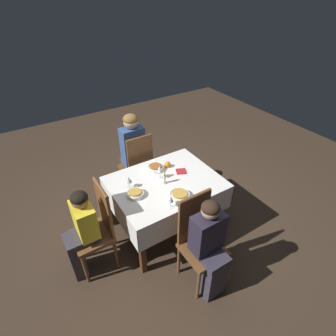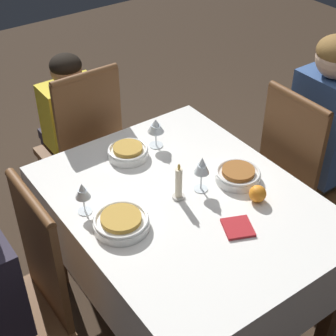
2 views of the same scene
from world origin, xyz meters
name	(u,v)px [view 1 (image 1 of 2)]	position (x,y,z in m)	size (l,w,h in m)	color
ground_plane	(166,226)	(0.00, 0.00, 0.00)	(8.00, 8.00, 0.00)	#3D2D21
dining_table	(165,189)	(0.00, 0.00, 0.64)	(1.20, 0.95, 0.74)	white
chair_north	(138,165)	(0.00, 0.71, 0.55)	(0.38, 0.39, 1.03)	brown
chair_west	(98,226)	(-0.84, -0.05, 0.55)	(0.39, 0.38, 1.03)	brown
chair_south	(199,237)	(-0.06, -0.71, 0.55)	(0.38, 0.39, 1.03)	brown
person_adult_denim	(132,150)	(0.00, 0.87, 0.71)	(0.30, 0.34, 1.25)	#4C4233
person_child_yellow	(81,231)	(-1.01, -0.05, 0.57)	(0.33, 0.30, 1.04)	#383342
person_child_dark	(210,246)	(-0.06, -0.88, 0.60)	(0.30, 0.33, 1.09)	#383342
bowl_north	(156,168)	(0.03, 0.26, 0.77)	(0.19, 0.19, 0.06)	white
wine_glass_north	(160,169)	(-0.02, 0.09, 0.86)	(0.06, 0.06, 0.16)	white
bowl_west	(135,194)	(-0.39, -0.03, 0.77)	(0.19, 0.19, 0.06)	white
wine_glass_west	(128,180)	(-0.39, 0.12, 0.85)	(0.08, 0.08, 0.14)	white
bowl_south	(180,195)	(-0.01, -0.30, 0.77)	(0.22, 0.22, 0.06)	white
wine_glass_south	(170,199)	(-0.17, -0.37, 0.84)	(0.06, 0.06, 0.14)	white
candle_centerpiece	(164,178)	(-0.03, -0.02, 0.81)	(0.05, 0.05, 0.17)	beige
orange_fruit	(167,164)	(0.17, 0.23, 0.78)	(0.07, 0.07, 0.07)	orange
napkin_red_folded	(181,171)	(0.25, 0.06, 0.75)	(0.15, 0.15, 0.01)	#AD2328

